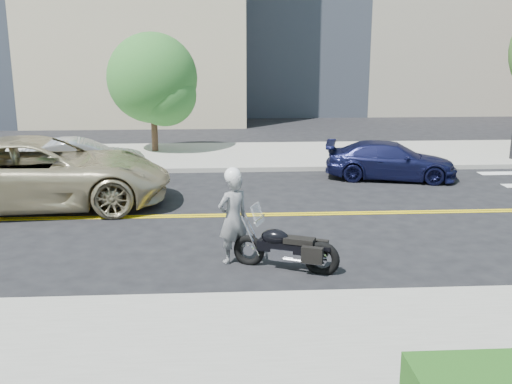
{
  "coord_description": "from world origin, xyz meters",
  "views": [
    {
      "loc": [
        -0.29,
        -14.2,
        4.19
      ],
      "look_at": [
        0.42,
        -2.42,
        1.2
      ],
      "focal_mm": 42.0,
      "sensor_mm": 36.0,
      "label": 1
    }
  ],
  "objects": [
    {
      "name": "ground_plane",
      "position": [
        0.0,
        0.0,
        0.0
      ],
      "size": [
        120.0,
        120.0,
        0.0
      ],
      "primitive_type": "plane",
      "color": "black",
      "rests_on": "ground"
    },
    {
      "name": "sidewalk_near",
      "position": [
        0.0,
        -7.5,
        0.07
      ],
      "size": [
        60.0,
        5.0,
        0.15
      ],
      "primitive_type": "cube",
      "color": "#9E9B91",
      "rests_on": "ground_plane"
    },
    {
      "name": "sidewalk_far",
      "position": [
        0.0,
        7.5,
        0.07
      ],
      "size": [
        60.0,
        5.0,
        0.15
      ],
      "primitive_type": "cube",
      "color": "#9E9B91",
      "rests_on": "ground_plane"
    },
    {
      "name": "motorcyclist",
      "position": [
        -0.07,
        -3.2,
        0.94
      ],
      "size": [
        0.77,
        0.7,
        1.89
      ],
      "rotation": [
        0.0,
        0.0,
        3.69
      ],
      "color": "#B1B0B5",
      "rests_on": "ground"
    },
    {
      "name": "motorcycle",
      "position": [
        0.91,
        -3.63,
        0.61
      ],
      "size": [
        2.08,
        1.32,
        1.22
      ],
      "primitive_type": null,
      "rotation": [
        0.0,
        0.0,
        -0.39
      ],
      "color": "black",
      "rests_on": "ground"
    },
    {
      "name": "suv",
      "position": [
        -4.9,
        1.07,
        0.91
      ],
      "size": [
        6.81,
        3.63,
        1.82
      ],
      "primitive_type": "imported",
      "rotation": [
        0.0,
        0.0,
        1.66
      ],
      "color": "tan",
      "rests_on": "ground"
    },
    {
      "name": "parked_car_silver",
      "position": [
        -4.53,
        3.97,
        0.65
      ],
      "size": [
        4.15,
        2.15,
        1.3
      ],
      "primitive_type": "imported",
      "rotation": [
        0.0,
        0.0,
        1.78
      ],
      "color": "#B2B3BA",
      "rests_on": "ground"
    },
    {
      "name": "parked_car_blue",
      "position": [
        4.98,
        3.75,
        0.58
      ],
      "size": [
        4.26,
        2.48,
        1.16
      ],
      "primitive_type": "imported",
      "rotation": [
        0.0,
        0.0,
        1.34
      ],
      "color": "#161842",
      "rests_on": "ground"
    },
    {
      "name": "tree_far_a",
      "position": [
        -2.76,
        8.3,
        2.86
      ],
      "size": [
        3.31,
        3.31,
        4.52
      ],
      "rotation": [
        0.0,
        0.0,
        -0.07
      ],
      "color": "#382619",
      "rests_on": "ground"
    }
  ]
}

